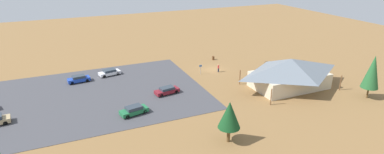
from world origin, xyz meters
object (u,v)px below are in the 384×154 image
(pine_east, at_px, (372,72))
(bicycle_white_front_row, at_px, (286,62))
(bike_pavilion, at_px, (290,72))
(pine_west, at_px, (229,115))
(bicycle_blue_near_sign, at_px, (277,64))
(bicycle_purple_edge_south, at_px, (270,65))
(visitor_at_bikes, at_px, (295,69))
(bicycle_orange_yard_front, at_px, (260,70))
(car_white_mid_lot, at_px, (110,72))
(lot_sign, at_px, (201,68))
(bicycle_yellow_by_bin, at_px, (293,63))
(car_green_far_end, at_px, (134,110))
(car_blue_aisle_side, at_px, (79,79))
(bicycle_green_yard_left, at_px, (292,67))
(bicycle_silver_mid_cluster, at_px, (268,63))
(bicycle_red_yard_right, at_px, (272,68))
(bicycle_orange_edge_north, at_px, (302,67))
(visitor_crossing_yard, at_px, (218,68))
(car_maroon_inner_stall, at_px, (167,90))
(bicycle_teal_lone_west, at_px, (254,72))
(trash_bin, at_px, (213,58))
(bicycle_black_back_row, at_px, (283,67))

(pine_east, relative_size, bicycle_white_front_row, 4.76)
(bike_pavilion, bearing_deg, pine_west, 30.70)
(bicycle_blue_near_sign, bearing_deg, bicycle_purple_edge_south, 1.05)
(visitor_at_bikes, bearing_deg, pine_east, 101.15)
(bicycle_orange_yard_front, distance_m, car_white_mid_lot, 32.80)
(lot_sign, distance_m, pine_east, 32.10)
(bicycle_white_front_row, distance_m, bicycle_purple_edge_south, 5.27)
(bicycle_yellow_by_bin, distance_m, car_green_far_end, 41.13)
(bicycle_orange_yard_front, relative_size, car_blue_aisle_side, 0.37)
(bicycle_purple_edge_south, distance_m, bicycle_green_yard_left, 4.85)
(bicycle_silver_mid_cluster, bearing_deg, bicycle_red_yard_right, 67.08)
(pine_east, bearing_deg, bicycle_yellow_by_bin, -90.67)
(bicycle_orange_edge_north, bearing_deg, car_green_far_end, 9.43)
(bicycle_orange_edge_north, relative_size, visitor_crossing_yard, 0.97)
(pine_west, xyz_separation_m, bicycle_red_yard_right, (-23.44, -21.38, -3.67))
(bicycle_purple_edge_south, relative_size, car_maroon_inner_stall, 0.35)
(car_blue_aisle_side, bearing_deg, bicycle_purple_edge_south, 169.52)
(lot_sign, bearing_deg, car_green_far_end, 35.24)
(bicycle_white_front_row, xyz_separation_m, car_maroon_inner_stall, (31.96, 5.59, 0.35))
(pine_west, relative_size, bicycle_teal_lone_west, 3.94)
(bicycle_yellow_by_bin, height_order, bicycle_orange_edge_north, bicycle_orange_edge_north)
(trash_bin, bearing_deg, car_blue_aisle_side, 4.25)
(car_blue_aisle_side, bearing_deg, bicycle_teal_lone_west, 164.26)
(bicycle_orange_yard_front, height_order, bicycle_blue_near_sign, bicycle_blue_near_sign)
(bike_pavilion, height_order, car_maroon_inner_stall, bike_pavilion)
(bicycle_red_yard_right, height_order, bicycle_green_yard_left, bicycle_red_yard_right)
(car_green_far_end, bearing_deg, bicycle_blue_near_sign, -164.09)
(pine_east, xyz_separation_m, bicycle_black_back_row, (3.68, -18.46, -4.61))
(trash_bin, xyz_separation_m, bicycle_white_front_row, (-14.84, 9.21, -0.08))
(pine_west, bearing_deg, bicycle_blue_near_sign, -138.47)
(bicycle_red_yard_right, height_order, car_green_far_end, car_green_far_end)
(lot_sign, bearing_deg, bicycle_yellow_by_bin, 172.46)
(bicycle_purple_edge_south, distance_m, visitor_crossing_yard, 12.66)
(bicycle_white_front_row, bearing_deg, pine_west, 39.03)
(bicycle_silver_mid_cluster, distance_m, car_green_far_end, 36.94)
(pine_west, relative_size, bicycle_orange_yard_front, 3.66)
(bicycle_purple_edge_south, height_order, bicycle_silver_mid_cluster, bicycle_purple_edge_south)
(visitor_at_bikes, bearing_deg, car_blue_aisle_side, -16.39)
(car_green_far_end, height_order, car_blue_aisle_side, car_blue_aisle_side)
(car_white_mid_lot, bearing_deg, trash_bin, -178.13)
(pine_east, xyz_separation_m, bicycle_blue_near_sign, (3.70, -20.72, -4.58))
(bicycle_white_front_row, bearing_deg, bike_pavilion, 52.12)
(pine_east, height_order, bicycle_orange_edge_north, pine_east)
(car_maroon_inner_stall, xyz_separation_m, visitor_crossing_yard, (-14.23, -6.68, 0.20))
(pine_west, xyz_separation_m, bicycle_green_yard_left, (-28.05, -20.14, -3.72))
(bicycle_silver_mid_cluster, xyz_separation_m, visitor_at_bikes, (-1.87, 7.06, 0.54))
(pine_east, relative_size, car_maroon_inner_stall, 1.68)
(bicycle_black_back_row, distance_m, car_blue_aisle_side, 44.21)
(bicycle_white_front_row, bearing_deg, bicycle_red_yard_right, 22.49)
(bicycle_orange_edge_north, bearing_deg, bicycle_purple_edge_south, -30.79)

